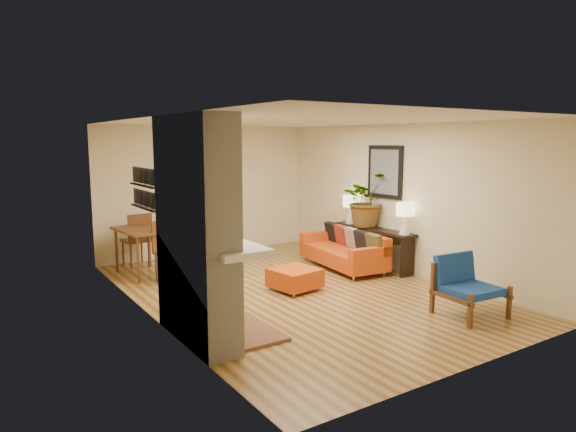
# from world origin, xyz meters

# --- Properties ---
(room_shell) EXTENTS (6.50, 6.50, 6.50)m
(room_shell) POSITION_xyz_m (0.60, 2.63, 1.24)
(room_shell) COLOR #BB8E48
(room_shell) RESTS_ON ground
(fireplace) EXTENTS (1.09, 1.68, 2.60)m
(fireplace) POSITION_xyz_m (-2.00, -1.00, 1.24)
(fireplace) COLOR white
(fireplace) RESTS_ON ground
(sofa) EXTENTS (1.00, 1.94, 0.73)m
(sofa) POSITION_xyz_m (1.62, 0.73, 0.32)
(sofa) COLOR silver
(sofa) RESTS_ON ground
(ottoman) EXTENTS (0.75, 0.75, 0.34)m
(ottoman) POSITION_xyz_m (0.03, 0.05, 0.19)
(ottoman) COLOR silver
(ottoman) RESTS_ON ground
(blue_chair) EXTENTS (0.82, 0.80, 0.80)m
(blue_chair) POSITION_xyz_m (1.31, -2.11, 0.43)
(blue_chair) COLOR brown
(blue_chair) RESTS_ON ground
(dining_table) EXTENTS (0.92, 1.88, 1.00)m
(dining_table) POSITION_xyz_m (-1.57, 2.24, 0.65)
(dining_table) COLOR brown
(dining_table) RESTS_ON ground
(console_table) EXTENTS (0.34, 1.85, 0.72)m
(console_table) POSITION_xyz_m (2.07, 0.50, 0.58)
(console_table) COLOR black
(console_table) RESTS_ON ground
(lamp_near) EXTENTS (0.30, 0.30, 0.54)m
(lamp_near) POSITION_xyz_m (2.07, -0.26, 1.06)
(lamp_near) COLOR white
(lamp_near) RESTS_ON console_table
(lamp_far) EXTENTS (0.30, 0.30, 0.54)m
(lamp_far) POSITION_xyz_m (2.07, 1.16, 1.06)
(lamp_far) COLOR white
(lamp_far) RESTS_ON console_table
(houseplant) EXTENTS (0.94, 0.83, 1.01)m
(houseplant) POSITION_xyz_m (2.06, 0.70, 1.23)
(houseplant) COLOR #1E5919
(houseplant) RESTS_ON console_table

